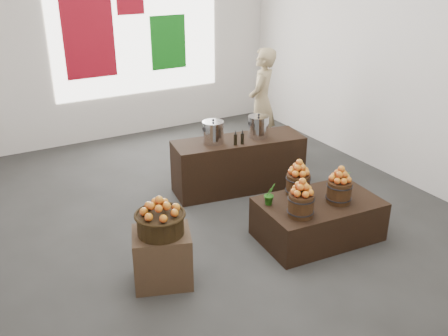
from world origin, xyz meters
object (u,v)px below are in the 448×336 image
display_table (318,219)px  shopper (262,102)px  counter (239,164)px  stock_pot_left (213,133)px  stock_pot_center (258,127)px  crate (162,257)px  wicker_basket (160,224)px

display_table → shopper: bearing=75.0°
counter → stock_pot_left: size_ratio=6.47×
stock_pot_center → shopper: size_ratio=0.16×
counter → stock_pot_left: stock_pot_left is taller
counter → shopper: (1.08, 1.04, 0.53)m
counter → display_table: bearing=-76.3°
crate → wicker_basket: bearing=0.0°
counter → shopper: 1.59m
wicker_basket → stock_pot_left: bearing=47.4°
display_table → stock_pot_center: size_ratio=4.92×
counter → stock_pot_center: 0.62m
stock_pot_center → shopper: 1.34m
counter → shopper: bearing=52.8°
display_table → wicker_basket: bearing=-178.8°
stock_pot_center → shopper: shopper is taller
wicker_basket → shopper: shopper is taller
display_table → stock_pot_left: size_ratio=4.92×
stock_pot_left → shopper: 1.77m
stock_pot_center → wicker_basket: bearing=-145.1°
crate → counter: (1.90, 1.58, 0.09)m
shopper → counter: bearing=3.7°
crate → stock_pot_center: size_ratio=2.04×
counter → shopper: shopper is taller
counter → stock_pot_center: stock_pot_center is taller
wicker_basket → crate: bearing=0.0°
crate → display_table: crate is taller
wicker_basket → shopper: (2.98, 2.63, 0.21)m
display_table → counter: counter is taller
wicker_basket → display_table: (2.04, -0.10, -0.46)m
display_table → stock_pot_center: stock_pot_center is taller
crate → counter: 2.48m
display_table → shopper: size_ratio=0.79×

